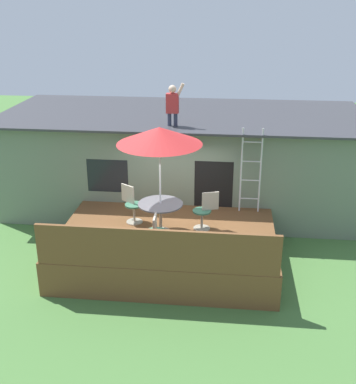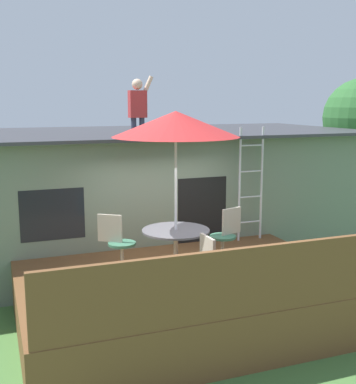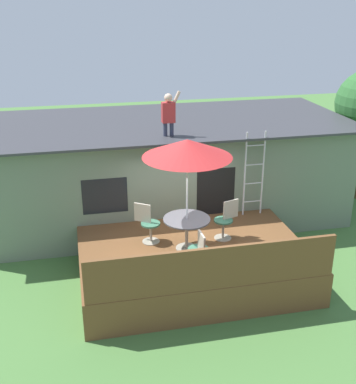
% 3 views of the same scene
% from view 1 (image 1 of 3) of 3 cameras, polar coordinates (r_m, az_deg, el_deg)
% --- Properties ---
extents(ground_plane, '(40.00, 40.00, 0.00)m').
position_cam_1_polar(ground_plane, '(12.01, -1.21, -8.02)').
color(ground_plane, '#477538').
extents(house, '(10.50, 4.50, 2.84)m').
position_cam_1_polar(house, '(14.71, 0.54, 3.81)').
color(house, slate).
rests_on(house, ground).
extents(deck, '(5.06, 3.59, 0.80)m').
position_cam_1_polar(deck, '(11.81, -1.22, -6.34)').
color(deck, brown).
rests_on(deck, ground).
extents(deck_railing, '(4.96, 0.08, 0.90)m').
position_cam_1_polar(deck_railing, '(9.89, -2.56, -6.74)').
color(deck_railing, brown).
rests_on(deck_railing, deck).
extents(patio_table, '(1.04, 1.04, 0.74)m').
position_cam_1_polar(patio_table, '(11.34, -2.05, -2.06)').
color(patio_table, '#A59E8C').
rests_on(patio_table, deck).
extents(patio_umbrella, '(1.90, 1.90, 2.54)m').
position_cam_1_polar(patio_umbrella, '(10.75, -2.18, 6.55)').
color(patio_umbrella, silver).
rests_on(patio_umbrella, deck).
extents(step_ladder, '(0.52, 0.04, 2.20)m').
position_cam_1_polar(step_ladder, '(12.42, 8.46, 2.43)').
color(step_ladder, silver).
rests_on(step_ladder, deck).
extents(person_figure, '(0.47, 0.20, 1.11)m').
position_cam_1_polar(person_figure, '(12.74, -0.60, 10.36)').
color(person_figure, '#33384C').
rests_on(person_figure, house).
extents(patio_chair_left, '(0.56, 0.46, 0.92)m').
position_cam_1_polar(patio_chair_left, '(12.00, -5.39, -1.42)').
color(patio_chair_left, '#A59E8C').
rests_on(patio_chair_left, deck).
extents(patio_chair_right, '(0.61, 0.44, 0.92)m').
position_cam_1_polar(patio_chair_right, '(11.60, 3.15, -2.21)').
color(patio_chair_right, '#A59E8C').
rests_on(patio_chair_right, deck).
extents(patio_chair_near, '(0.44, 0.62, 0.92)m').
position_cam_1_polar(patio_chair_near, '(10.51, -2.61, -4.87)').
color(patio_chair_near, '#A59E8C').
rests_on(patio_chair_near, deck).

